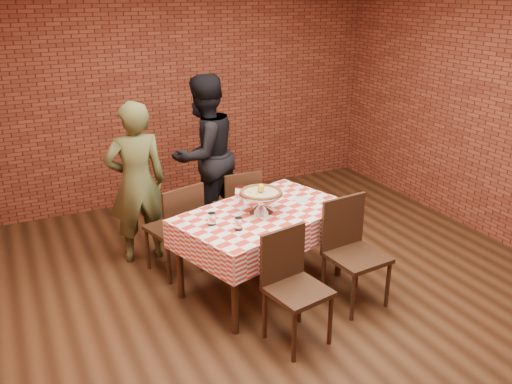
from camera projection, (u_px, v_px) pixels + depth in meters
ground at (287, 310)px, 4.62m from camera, size 6.00×6.00×0.00m
back_wall at (171, 88)px, 6.61m from camera, size 5.50×0.00×5.50m
table at (263, 250)px, 4.87m from camera, size 1.69×1.31×0.75m
tablecloth at (263, 225)px, 4.78m from camera, size 1.74×1.35×0.26m
pizza_stand at (261, 203)px, 4.70m from camera, size 0.55×0.55×0.17m
pizza at (261, 193)px, 4.66m from camera, size 0.53×0.53×0.03m
lemon at (261, 188)px, 4.65m from camera, size 0.09×0.09×0.08m
water_glass_left at (239, 224)px, 4.36m from camera, size 0.08×0.08×0.11m
water_glass_right at (212, 219)px, 4.45m from camera, size 0.08×0.08×0.11m
side_plate at (301, 200)px, 4.98m from camera, size 0.18×0.18×0.01m
sweetener_packet_a at (320, 199)px, 5.01m from camera, size 0.06×0.06×0.00m
sweetener_packet_b at (317, 199)px, 5.01m from camera, size 0.06×0.04×0.00m
condiment_caddy at (242, 194)px, 4.94m from camera, size 0.13×0.13×0.14m
chair_near_left at (298, 291)px, 4.07m from camera, size 0.49×0.49×0.90m
chair_near_right at (357, 255)px, 4.58m from camera, size 0.49×0.49×0.94m
chair_far_left at (173, 227)px, 5.13m from camera, size 0.54×0.54×0.92m
chair_far_right at (237, 208)px, 5.63m from camera, size 0.41×0.41×0.88m
diner_olive at (137, 183)px, 5.24m from camera, size 0.61×0.41×1.64m
diner_black at (204, 155)px, 5.90m from camera, size 1.06×0.96×1.77m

